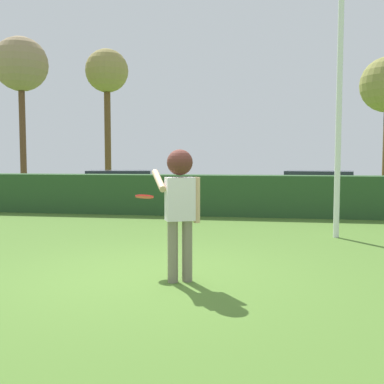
{
  "coord_description": "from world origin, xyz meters",
  "views": [
    {
      "loc": [
        1.59,
        -6.16,
        1.67
      ],
      "look_at": [
        0.45,
        0.8,
        1.15
      ],
      "focal_mm": 42.55,
      "sensor_mm": 36.0,
      "label": 1
    }
  ],
  "objects": [
    {
      "name": "hedge_row",
      "position": [
        0.0,
        7.18,
        0.59
      ],
      "size": [
        22.54,
        0.9,
        1.18
      ],
      "primitive_type": "cube",
      "color": "#294C26",
      "rests_on": "ground"
    },
    {
      "name": "willow_tree",
      "position": [
        -6.22,
        15.55,
        5.8
      ],
      "size": [
        2.1,
        2.1,
        7.02
      ],
      "color": "brown",
      "rests_on": "ground"
    },
    {
      "name": "frisbee",
      "position": [
        -0.22,
        0.45,
        1.1
      ],
      "size": [
        0.28,
        0.28,
        0.09
      ],
      "color": "red"
    },
    {
      "name": "parked_car_silver",
      "position": [
        3.37,
        9.9,
        0.69
      ],
      "size": [
        4.42,
        2.38,
        1.25
      ],
      "color": "#B7B7BC",
      "rests_on": "ground"
    },
    {
      "name": "parked_car_blue",
      "position": [
        -3.56,
        9.37,
        0.69
      ],
      "size": [
        4.47,
        2.59,
        1.25
      ],
      "color": "#263FA5",
      "rests_on": "ground"
    },
    {
      "name": "lamppost",
      "position": [
        3.06,
        3.75,
        3.22
      ],
      "size": [
        0.24,
        0.24,
        5.81
      ],
      "color": "silver",
      "rests_on": "ground"
    },
    {
      "name": "ground_plane",
      "position": [
        0.0,
        0.0,
        0.0
      ],
      "size": [
        60.0,
        60.0,
        0.0
      ],
      "primitive_type": "plane",
      "color": "#4B722A"
    },
    {
      "name": "bare_elm_tree",
      "position": [
        -9.45,
        13.23,
        5.85
      ],
      "size": [
        2.43,
        2.43,
        7.15
      ],
      "color": "brown",
      "rests_on": "ground"
    },
    {
      "name": "person",
      "position": [
        0.45,
        -0.19,
        1.15
      ],
      "size": [
        0.75,
        0.63,
        1.79
      ],
      "color": "gray",
      "rests_on": "ground"
    }
  ]
}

